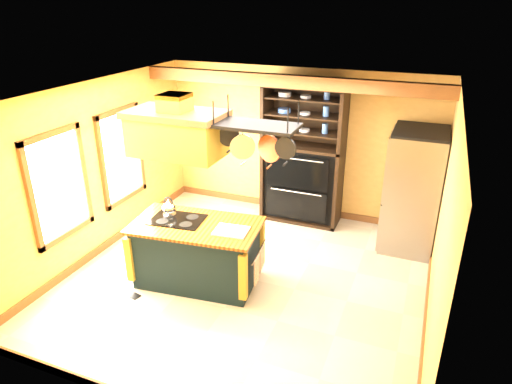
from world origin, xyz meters
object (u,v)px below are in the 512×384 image
Objects in this scene: kitchen_island at (197,252)px; refrigerator at (412,193)px; range_hood at (177,131)px; pot_rack at (256,133)px; hutch at (303,170)px.

kitchen_island is 0.97× the size of refrigerator.
refrigerator is (2.90, 2.20, -1.28)m from range_hood.
pot_rack is (0.91, 0.00, 1.84)m from kitchen_island.
hutch is (0.80, 2.53, 0.48)m from kitchen_island.
range_hood is at bearing -142.78° from refrigerator.
range_hood reaches higher than hutch.
hutch is at bearing 170.15° from refrigerator.
range_hood is 1.11m from pot_rack.
refrigerator is at bearing 50.80° from pot_rack.
refrigerator is 1.93m from hutch.
refrigerator is at bearing 37.22° from range_hood.
kitchen_island is at bearing -140.81° from refrigerator.
range_hood is (-0.20, -0.00, 1.76)m from kitchen_island.
pot_rack is at bearing 0.15° from range_hood.
pot_rack is 0.43× the size of hutch.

